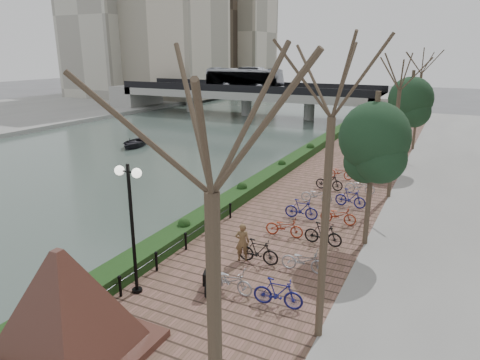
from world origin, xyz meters
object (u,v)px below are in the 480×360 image
Objects in this scene: granite_monument at (64,305)px; boat at (135,142)px; pedestrian at (242,242)px; motorcycle at (210,275)px; lamppost at (130,201)px.

boat is at bearing 126.53° from granite_monument.
granite_monument is at bearing 53.59° from pedestrian.
pedestrian is at bearing 67.88° from motorcycle.
lamppost is 3.04× the size of motorcycle.
lamppost is 26.78m from boat.
granite_monument is 4.06× the size of motorcycle.
pedestrian is 25.50m from boat.
lamppost reaches higher than granite_monument.
lamppost is at bearing 98.67° from granite_monument.
boat is at bearing 115.63° from motorcycle.
boat is (-17.60, 23.76, -1.69)m from granite_monument.
lamppost reaches higher than boat.
motorcycle is at bearing 32.81° from lamppost.
lamppost is 5.02m from pedestrian.
boat is (-19.22, 18.96, -0.55)m from motorcycle.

